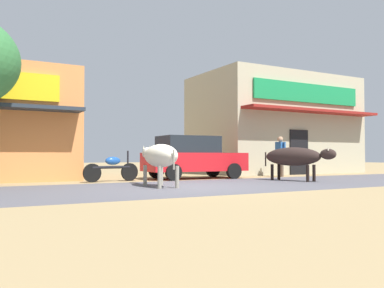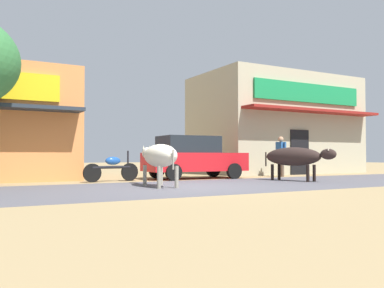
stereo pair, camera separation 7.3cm
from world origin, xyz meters
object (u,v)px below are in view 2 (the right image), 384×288
at_px(cow_near_brown, 159,156).
at_px(cow_far_dark, 295,157).
at_px(pedestrian_by_shop, 281,153).
at_px(parked_hatchback_car, 193,157).
at_px(parked_motorcycle, 112,168).

bearing_deg(cow_near_brown, cow_far_dark, 1.23).
xyz_separation_m(cow_far_dark, pedestrian_by_shop, (1.50, 2.46, 0.15)).
distance_m(cow_near_brown, pedestrian_by_shop, 7.23).
height_order(cow_near_brown, cow_far_dark, cow_near_brown).
xyz_separation_m(cow_near_brown, pedestrian_by_shop, (6.76, 2.57, 0.12)).
bearing_deg(parked_hatchback_car, parked_motorcycle, -176.17).
xyz_separation_m(parked_hatchback_car, pedestrian_by_shop, (3.98, -0.49, 0.16)).
height_order(parked_hatchback_car, cow_near_brown, parked_hatchback_car).
distance_m(cow_far_dark, pedestrian_by_shop, 2.88).
distance_m(parked_motorcycle, cow_near_brown, 2.91).
bearing_deg(parked_hatchback_car, cow_near_brown, -132.28).
bearing_deg(cow_near_brown, parked_motorcycle, 100.09).
distance_m(parked_hatchback_car, cow_far_dark, 3.85).
bearing_deg(parked_motorcycle, pedestrian_by_shop, -2.12).
height_order(parked_motorcycle, cow_far_dark, cow_far_dark).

